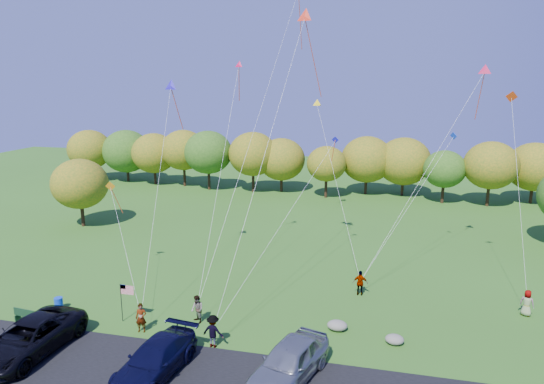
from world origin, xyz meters
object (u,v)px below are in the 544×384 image
(flyer_a, at_px, (141,318))
(flyer_c, at_px, (213,331))
(flyer_d, at_px, (360,283))
(trash_barrel, at_px, (59,303))
(minivan_dark, at_px, (29,338))
(minivan_navy, at_px, (155,359))
(flyer_b, at_px, (197,309))
(park_bench, at_px, (25,315))
(minivan_silver, at_px, (290,361))
(flyer_e, at_px, (527,303))

(flyer_a, distance_m, flyer_c, 4.75)
(flyer_d, distance_m, trash_barrel, 20.11)
(minivan_dark, xyz_separation_m, minivan_navy, (7.51, -0.21, -0.09))
(minivan_dark, height_order, flyer_b, minivan_dark)
(minivan_dark, distance_m, flyer_a, 5.92)
(flyer_b, relative_size, flyer_c, 0.93)
(flyer_b, bearing_deg, park_bench, -124.36)
(minivan_silver, bearing_deg, park_bench, -170.16)
(flyer_c, relative_size, flyer_e, 1.11)
(flyer_b, distance_m, flyer_d, 11.40)
(minivan_navy, xyz_separation_m, minivan_silver, (6.64, 1.15, 0.15))
(park_bench, bearing_deg, minivan_dark, -40.69)
(flyer_d, relative_size, flyer_e, 1.04)
(minivan_navy, height_order, park_bench, minivan_navy)
(flyer_d, xyz_separation_m, flyer_e, (10.40, -0.64, -0.03))
(minivan_silver, xyz_separation_m, flyer_c, (-4.74, 2.07, -0.08))
(minivan_navy, bearing_deg, flyer_a, 133.65)
(minivan_dark, height_order, flyer_d, minivan_dark)
(minivan_silver, xyz_separation_m, flyer_b, (-6.65, 4.47, -0.15))
(flyer_c, distance_m, flyer_d, 11.55)
(flyer_d, height_order, flyer_e, flyer_d)
(minivan_navy, xyz_separation_m, flyer_d, (9.48, 11.93, -0.00))
(flyer_a, bearing_deg, minivan_silver, -27.83)
(park_bench, xyz_separation_m, trash_barrel, (0.85, 1.99, -0.08))
(flyer_b, bearing_deg, flyer_a, -104.63)
(park_bench, distance_m, trash_barrel, 2.17)
(flyer_a, relative_size, trash_barrel, 2.23)
(minivan_navy, height_order, flyer_a, flyer_a)
(minivan_navy, relative_size, flyer_d, 3.22)
(flyer_b, xyz_separation_m, flyer_e, (19.90, 5.67, -0.03))
(minivan_dark, xyz_separation_m, flyer_a, (4.70, 3.60, -0.08))
(flyer_c, xyz_separation_m, flyer_d, (7.58, 8.71, -0.06))
(minivan_dark, xyz_separation_m, flyer_c, (9.41, 3.01, -0.03))
(minivan_navy, distance_m, flyer_e, 22.86)
(minivan_silver, xyz_separation_m, flyer_d, (2.84, 10.78, -0.15))
(park_bench, bearing_deg, flyer_d, 29.97)
(park_bench, bearing_deg, minivan_navy, -11.11)
(minivan_silver, relative_size, flyer_e, 3.34)
(trash_barrel, bearing_deg, flyer_a, -11.88)
(flyer_d, distance_m, park_bench, 21.64)
(flyer_e, xyz_separation_m, trash_barrel, (-29.36, -6.07, -0.45))
(minivan_dark, xyz_separation_m, park_bench, (-2.82, 3.01, -0.49))
(park_bench, height_order, trash_barrel, park_bench)
(flyer_a, bearing_deg, minivan_navy, -65.71)
(flyer_b, height_order, park_bench, flyer_b)
(flyer_a, xyz_separation_m, park_bench, (-7.51, -0.59, -0.41))
(minivan_navy, bearing_deg, flyer_c, 66.74)
(minivan_navy, relative_size, flyer_b, 3.24)
(flyer_a, height_order, flyer_c, flyer_c)
(flyer_a, xyz_separation_m, flyer_d, (12.29, 8.11, -0.01))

